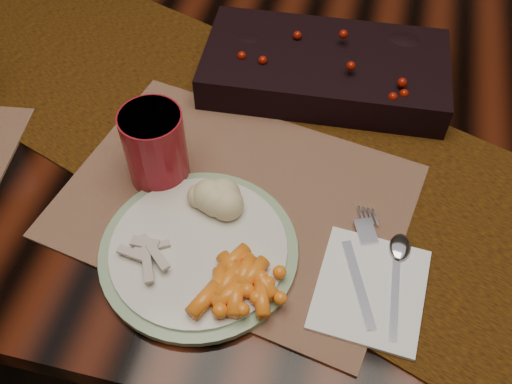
% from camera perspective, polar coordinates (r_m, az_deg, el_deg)
% --- Properties ---
extents(floor, '(5.00, 5.00, 0.00)m').
position_cam_1_polar(floor, '(1.54, 2.06, -11.51)').
color(floor, black).
rests_on(floor, ground).
extents(dining_table, '(1.80, 1.00, 0.75)m').
position_cam_1_polar(dining_table, '(1.21, 2.56, -3.59)').
color(dining_table, black).
rests_on(dining_table, floor).
extents(table_runner, '(1.90, 1.02, 0.00)m').
position_cam_1_polar(table_runner, '(0.82, 4.81, 2.48)').
color(table_runner, '#4A2C0E').
rests_on(table_runner, dining_table).
extents(centerpiece, '(0.39, 0.22, 0.08)m').
position_cam_1_polar(centerpiece, '(0.93, 6.93, 12.58)').
color(centerpiece, black).
rests_on(centerpiece, table_runner).
extents(placemat_main, '(0.51, 0.41, 0.00)m').
position_cam_1_polar(placemat_main, '(0.78, -2.06, -0.84)').
color(placemat_main, brown).
rests_on(placemat_main, dining_table).
extents(dinner_plate, '(0.27, 0.27, 0.01)m').
position_cam_1_polar(dinner_plate, '(0.73, -5.75, -5.78)').
color(dinner_plate, silver).
rests_on(dinner_plate, placemat_main).
extents(baby_carrots, '(0.11, 0.10, 0.02)m').
position_cam_1_polar(baby_carrots, '(0.68, -1.08, -9.01)').
color(baby_carrots, orange).
rests_on(baby_carrots, dinner_plate).
extents(mashed_potatoes, '(0.08, 0.07, 0.04)m').
position_cam_1_polar(mashed_potatoes, '(0.75, -4.08, 0.20)').
color(mashed_potatoes, tan).
rests_on(mashed_potatoes, dinner_plate).
extents(turkey_shreds, '(0.09, 0.08, 0.02)m').
position_cam_1_polar(turkey_shreds, '(0.72, -11.09, -6.04)').
color(turkey_shreds, beige).
rests_on(turkey_shreds, dinner_plate).
extents(napkin, '(0.14, 0.16, 0.01)m').
position_cam_1_polar(napkin, '(0.72, 11.37, -9.46)').
color(napkin, white).
rests_on(napkin, placemat_main).
extents(fork, '(0.08, 0.15, 0.00)m').
position_cam_1_polar(fork, '(0.72, 10.39, -7.63)').
color(fork, silver).
rests_on(fork, napkin).
extents(spoon, '(0.03, 0.14, 0.00)m').
position_cam_1_polar(spoon, '(0.72, 13.86, -8.71)').
color(spoon, '#B7B5C7').
rests_on(spoon, napkin).
extents(red_cup, '(0.10, 0.10, 0.11)m').
position_cam_1_polar(red_cup, '(0.78, -10.04, 4.44)').
color(red_cup, maroon).
rests_on(red_cup, placemat_main).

